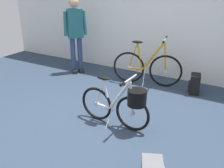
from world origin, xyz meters
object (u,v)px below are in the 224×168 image
Objects in this scene: display_bike_left at (147,67)px; visitor_near_wall at (75,31)px; folding_bike_foreground at (122,103)px; backpack_on_floor at (195,84)px.

display_bike_left is 1.78m from visitor_near_wall.
folding_bike_foreground is 2.63m from visitor_near_wall.
visitor_near_wall reaches higher than folding_bike_foreground.
backpack_on_floor is (2.63, 0.13, -0.76)m from visitor_near_wall.
visitor_near_wall is at bearing -177.27° from display_bike_left.
folding_bike_foreground is 1.72m from display_bike_left.
folding_bike_foreground is at bearing -79.00° from display_bike_left.
folding_bike_foreground reaches higher than backpack_on_floor.
folding_bike_foreground is 1.85m from backpack_on_floor.
backpack_on_floor is at bearing 2.83° from visitor_near_wall.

